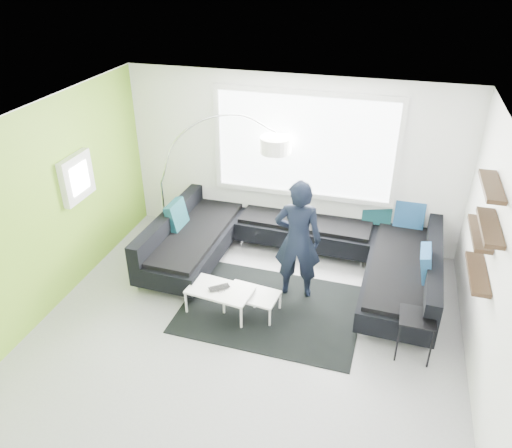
% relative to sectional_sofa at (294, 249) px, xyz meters
% --- Properties ---
extents(ground, '(5.50, 5.50, 0.00)m').
position_rel_sectional_sofa_xyz_m(ground, '(-0.29, -1.48, -0.40)').
color(ground, gray).
rests_on(ground, ground).
extents(room_shell, '(5.54, 5.04, 2.82)m').
position_rel_sectional_sofa_xyz_m(room_shell, '(-0.26, -1.27, 1.41)').
color(room_shell, white).
rests_on(room_shell, ground).
extents(sectional_sofa, '(4.33, 2.78, 0.91)m').
position_rel_sectional_sofa_xyz_m(sectional_sofa, '(0.00, 0.00, 0.00)').
color(sectional_sofa, black).
rests_on(sectional_sofa, ground).
extents(rug, '(2.50, 1.84, 0.01)m').
position_rel_sectional_sofa_xyz_m(rug, '(-0.10, -1.03, -0.40)').
color(rug, black).
rests_on(rug, ground).
extents(coffee_table, '(1.20, 0.79, 0.37)m').
position_rel_sectional_sofa_xyz_m(coffee_table, '(-0.55, -1.19, -0.22)').
color(coffee_table, white).
rests_on(coffee_table, ground).
extents(arc_lamp, '(2.25, 1.30, 2.25)m').
position_rel_sectional_sofa_xyz_m(arc_lamp, '(-2.26, 0.24, 0.72)').
color(arc_lamp, silver).
rests_on(arc_lamp, ground).
extents(side_table, '(0.43, 0.43, 0.58)m').
position_rel_sectional_sofa_xyz_m(side_table, '(1.81, -1.37, -0.11)').
color(side_table, black).
rests_on(side_table, ground).
extents(person, '(0.75, 0.57, 1.80)m').
position_rel_sectional_sofa_xyz_m(person, '(0.15, -0.55, 0.50)').
color(person, black).
rests_on(person, ground).
extents(laptop, '(0.47, 0.47, 0.02)m').
position_rel_sectional_sofa_xyz_m(laptop, '(-0.75, -1.26, -0.02)').
color(laptop, black).
rests_on(laptop, coffee_table).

